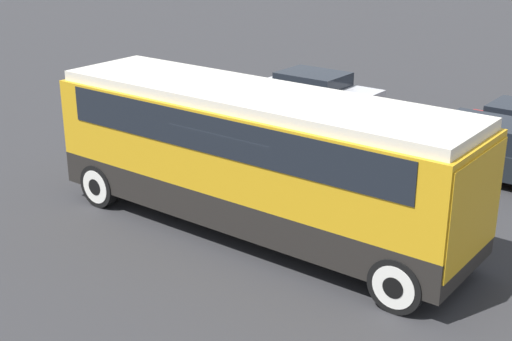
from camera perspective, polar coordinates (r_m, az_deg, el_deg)
ground_plane at (r=15.48m, az=0.00°, el=-4.84°), size 120.00×120.00×0.00m
tour_bus at (r=14.73m, az=0.30°, el=1.62°), size 9.45×2.53×3.10m
parked_car_near at (r=24.33m, az=4.82°, el=6.24°), size 4.20×1.94×1.35m
parked_car_far at (r=19.21m, az=18.68°, el=1.52°), size 4.72×1.83×1.48m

